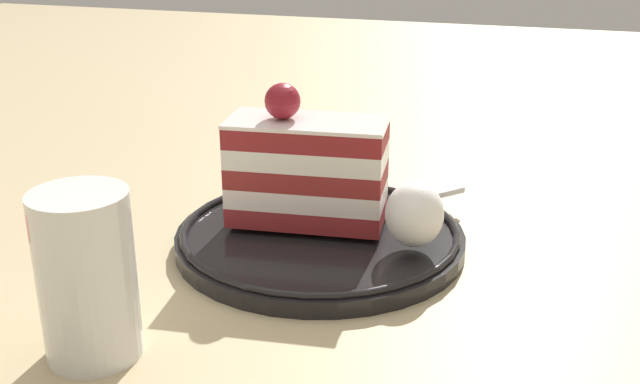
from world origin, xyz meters
name	(u,v)px	position (x,y,z in m)	size (l,w,h in m)	color
ground_plane	(297,254)	(0.00, 0.00, 0.00)	(2.40, 2.40, 0.00)	tan
dessert_plate	(320,236)	(-0.02, 0.01, 0.01)	(0.24, 0.24, 0.02)	black
cake_slice	(305,169)	(-0.03, 0.00, 0.06)	(0.07, 0.13, 0.11)	maroon
whipped_cream_dollop	(414,214)	(-0.01, 0.09, 0.04)	(0.04, 0.04, 0.05)	white
fork	(406,202)	(-0.08, 0.07, 0.02)	(0.09, 0.09, 0.00)	silver
drink_glass_near	(88,286)	(0.17, -0.08, 0.05)	(0.06, 0.06, 0.11)	white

